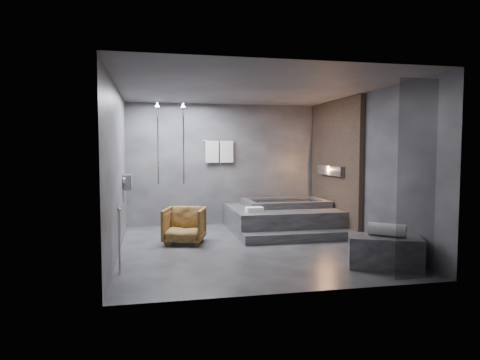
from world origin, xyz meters
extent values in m
plane|color=#2C2C2E|center=(0.00, 0.00, 0.00)|extent=(5.00, 5.00, 0.00)
cube|color=#49494B|center=(0.00, 0.00, 2.80)|extent=(4.50, 5.00, 0.04)
cube|color=#35353A|center=(0.00, 2.50, 1.40)|extent=(4.50, 0.04, 2.80)
cube|color=#35353A|center=(0.00, -2.50, 1.40)|extent=(4.50, 0.04, 2.80)
cube|color=#35353A|center=(-2.25, 0.00, 1.40)|extent=(0.04, 5.00, 2.80)
cube|color=#35353A|center=(2.25, 0.00, 1.40)|extent=(0.04, 5.00, 2.80)
cube|color=#8D6B52|center=(2.19, 1.25, 1.40)|extent=(0.10, 2.40, 2.78)
cube|color=#FF9938|center=(2.11, 1.25, 1.30)|extent=(0.14, 1.20, 0.20)
cube|color=slate|center=(-2.16, 1.40, 1.10)|extent=(0.16, 0.42, 0.30)
imported|color=beige|center=(-2.15, 1.30, 1.05)|extent=(0.08, 0.08, 0.21)
imported|color=beige|center=(-2.15, 1.50, 1.03)|extent=(0.07, 0.07, 0.15)
cylinder|color=silver|center=(-1.00, 2.05, 1.90)|extent=(0.04, 0.04, 1.80)
cylinder|color=silver|center=(-1.55, 2.05, 1.90)|extent=(0.04, 0.04, 1.80)
cylinder|color=silver|center=(-0.15, 2.44, 1.95)|extent=(0.75, 0.02, 0.02)
cube|color=white|center=(-0.32, 2.42, 1.70)|extent=(0.30, 0.06, 0.50)
cube|color=white|center=(0.02, 2.42, 1.70)|extent=(0.30, 0.06, 0.50)
cylinder|color=silver|center=(-2.15, -1.20, 0.45)|extent=(0.04, 0.04, 0.90)
cube|color=black|center=(1.65, -2.45, 1.35)|extent=(0.55, 0.01, 2.60)
cube|color=#313133|center=(1.05, 1.45, 0.25)|extent=(2.20, 2.00, 0.50)
cube|color=#313133|center=(1.05, 0.27, 0.09)|extent=(2.20, 0.36, 0.18)
cube|color=#353437|center=(1.67, -1.69, 0.23)|extent=(1.17, 0.93, 0.46)
imported|color=#4A2F12|center=(-1.11, 0.57, 0.34)|extent=(0.90, 0.91, 0.67)
cylinder|color=silver|center=(1.70, -1.69, 0.56)|extent=(0.53, 0.50, 0.19)
cube|color=white|center=(0.33, 0.93, 0.55)|extent=(0.35, 0.26, 0.09)
camera|label=1|loc=(-1.70, -7.36, 1.74)|focal=32.00mm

